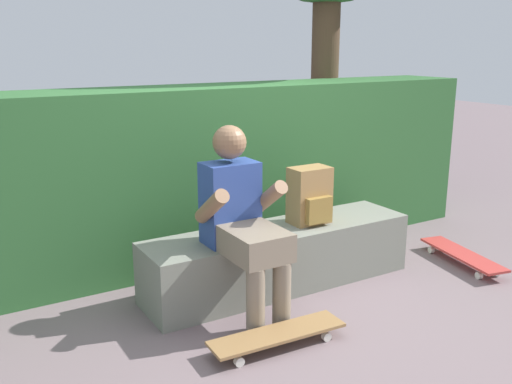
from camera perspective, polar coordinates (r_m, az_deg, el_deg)
ground_plane at (r=3.87m, az=4.64°, el=-10.69°), size 24.00×24.00×0.00m
bench_main at (r=3.99m, az=2.43°, el=-6.52°), size 1.95×0.48×0.42m
person_skater at (r=3.47m, az=-1.47°, el=-2.54°), size 0.49×0.62×1.17m
skateboard_near_person at (r=3.28m, az=2.19°, el=-14.13°), size 0.81×0.24×0.09m
skateboard_beside_bench at (r=4.68m, az=20.01°, el=-5.96°), size 0.36×0.82×0.09m
backpack_on_bench at (r=3.99m, az=5.47°, el=-0.45°), size 0.28×0.23×0.40m
hedge_row at (r=4.45m, az=-5.50°, el=1.87°), size 4.96×0.62×1.34m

